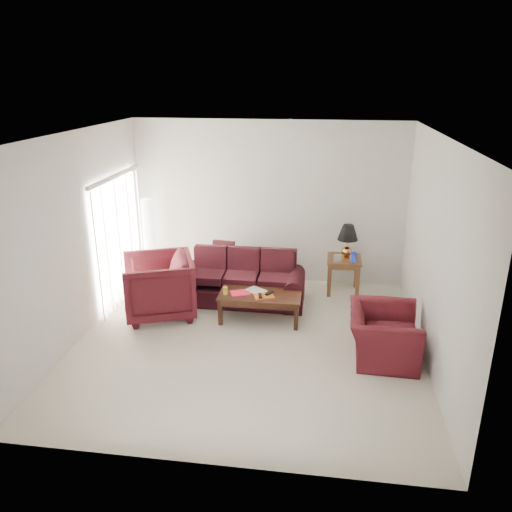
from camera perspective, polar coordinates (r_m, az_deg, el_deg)
The scene contains 19 objects.
floor at distance 7.49m, azimuth -0.92°, elevation -9.79°, with size 5.00×5.00×0.00m, color silver.
blinds at distance 8.86m, azimuth -15.28°, elevation 1.90°, with size 0.10×2.00×2.16m, color silver.
sofa at distance 8.58m, azimuth -1.58°, elevation -2.56°, with size 2.12×0.92×0.87m, color black, non-canonical shape.
throw_pillow at distance 9.15m, azimuth -3.75°, elevation 0.53°, with size 0.40×0.11×0.40m, color black.
end_table at distance 9.14m, azimuth 9.93°, elevation -2.15°, with size 0.60×0.60×0.65m, color #4F201B, non-canonical shape.
table_lamp at distance 8.96m, azimuth 10.40°, elevation 1.65°, with size 0.36×0.36×0.61m, color #BB753A, non-canonical shape.
clock at distance 8.82m, azimuth 9.30°, elevation -0.21°, with size 0.13×0.05×0.13m, color silver.
blue_canister at distance 8.84m, azimuth 11.11°, elevation -0.15°, with size 0.11×0.11×0.17m, color #182BA2.
picture_frame at distance 9.14m, azimuth 9.23°, elevation 0.59°, with size 0.12×0.02×0.15m, color silver.
floor_lamp at distance 9.48m, azimuth -12.06°, elevation 1.68°, with size 0.27×0.27×1.64m, color white, non-canonical shape.
armchair_left at distance 8.23m, azimuth -11.08°, elevation -3.42°, with size 1.08×1.11×1.01m, color #3D0E15.
armchair_right at distance 7.18m, azimuth 14.33°, elevation -8.70°, with size 1.07×0.94×0.70m, color #461017.
coffee_table at distance 8.03m, azimuth 0.47°, elevation -5.79°, with size 1.30×0.65×0.45m, color black, non-canonical shape.
magazine_red at distance 7.95m, azimuth -1.81°, elevation -4.23°, with size 0.29×0.22×0.02m, color red.
magazine_white at distance 8.03m, azimuth -0.01°, elevation -3.96°, with size 0.30×0.22×0.02m, color white.
magazine_orange at distance 7.82m, azimuth 0.94°, elevation -4.62°, with size 0.30×0.23×0.02m, color #BD5716.
remote_a at distance 7.80m, azimuth 0.48°, elevation -4.54°, with size 0.05×0.18×0.02m, color black.
remote_b at distance 7.89m, azimuth 1.56°, elevation -4.25°, with size 0.05×0.18×0.02m, color black.
yellow_glass at distance 7.91m, azimuth -3.53°, elevation -3.96°, with size 0.07×0.07×0.12m, color gold.
Camera 1 is at (1.03, -6.43, 3.71)m, focal length 35.00 mm.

